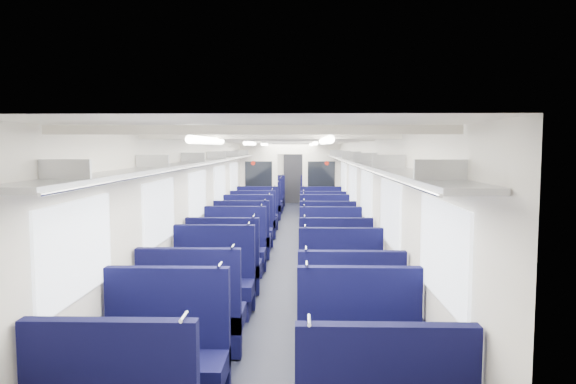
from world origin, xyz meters
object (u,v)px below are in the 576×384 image
(seat_12, at_px, (243,240))
(seat_14, at_px, (248,232))
(seat_10, at_px, (235,253))
(seat_15, at_px, (325,232))
(seat_5, at_px, (350,324))
(seat_16, at_px, (254,223))
(end_door, at_px, (293,178))
(seat_21, at_px, (318,209))
(seat_2, at_px, (164,364))
(seat_6, at_px, (213,287))
(seat_22, at_px, (266,203))
(bulkhead, at_px, (290,182))
(seat_11, at_px, (331,254))
(seat_25, at_px, (316,200))
(seat_9, at_px, (335,269))
(seat_3, at_px, (360,363))
(seat_27, at_px, (315,197))
(seat_7, at_px, (341,292))
(seat_20, at_px, (263,208))
(seat_23, at_px, (317,204))
(seat_13, at_px, (327,241))
(seat_24, at_px, (268,200))
(seat_19, at_px, (321,218))
(seat_26, at_px, (270,197))
(seat_18, at_px, (257,217))
(seat_4, at_px, (192,320))
(seat_17, at_px, (323,224))

(seat_12, relative_size, seat_14, 1.00)
(seat_10, distance_m, seat_15, 2.83)
(seat_5, xyz_separation_m, seat_16, (-1.66, 7.10, 0.00))
(end_door, relative_size, seat_21, 1.67)
(seat_5, bearing_deg, seat_2, -147.93)
(seat_6, height_order, seat_22, same)
(bulkhead, height_order, seat_11, bulkhead)
(seat_25, bearing_deg, bulkhead, -103.87)
(seat_2, distance_m, seat_6, 2.42)
(seat_9, bearing_deg, seat_3, -90.00)
(seat_27, bearing_deg, seat_2, -96.39)
(seat_7, distance_m, seat_27, 12.60)
(seat_22, bearing_deg, seat_20, -90.00)
(bulkhead, xyz_separation_m, seat_23, (0.83, 2.18, -0.86))
(seat_13, bearing_deg, seat_24, 101.91)
(seat_19, xyz_separation_m, seat_26, (-1.66, 5.48, 0.00))
(seat_27, bearing_deg, seat_10, -99.23)
(seat_14, relative_size, seat_19, 1.00)
(seat_19, distance_m, seat_27, 5.67)
(seat_3, relative_size, seat_23, 1.00)
(seat_18, distance_m, seat_20, 2.12)
(seat_22, bearing_deg, bulkhead, -69.96)
(bulkhead, bearing_deg, seat_18, -126.59)
(seat_4, bearing_deg, seat_9, 54.49)
(seat_22, height_order, seat_23, same)
(seat_15, bearing_deg, bulkhead, 103.85)
(seat_6, height_order, seat_13, same)
(seat_2, xyz_separation_m, seat_11, (1.66, 4.56, 0.00))
(seat_22, xyz_separation_m, seat_26, (0.00, 2.09, 0.00))
(seat_13, height_order, seat_20, same)
(seat_17, bearing_deg, seat_6, -106.59)
(seat_19, relative_size, seat_26, 1.00)
(seat_5, relative_size, seat_18, 1.00)
(bulkhead, relative_size, seat_2, 2.33)
(seat_19, bearing_deg, seat_4, -101.70)
(seat_4, xyz_separation_m, seat_11, (1.66, 3.43, 0.00))
(seat_5, relative_size, seat_26, 1.00)
(seat_7, relative_size, seat_23, 1.00)
(seat_11, bearing_deg, bulkhead, 98.28)
(seat_10, bearing_deg, bulkhead, 81.66)
(seat_25, bearing_deg, seat_23, -90.00)
(seat_13, height_order, seat_16, same)
(seat_26, bearing_deg, seat_18, -90.00)
(seat_3, bearing_deg, seat_19, 90.00)
(seat_3, height_order, seat_14, same)
(seat_4, xyz_separation_m, seat_12, (0.00, 4.70, 0.00))
(seat_25, bearing_deg, seat_13, -90.00)
(seat_2, distance_m, seat_23, 12.55)
(seat_13, distance_m, seat_19, 3.35)
(seat_2, height_order, seat_16, same)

